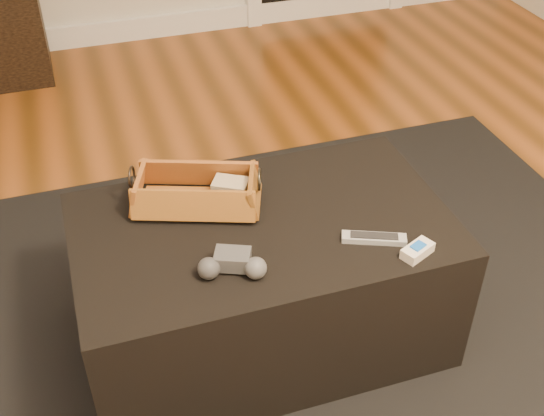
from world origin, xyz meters
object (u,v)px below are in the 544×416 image
object	(u,v)px
ottoman	(263,281)
cream_gadget	(417,250)
game_controller	(232,265)
silver_remote	(374,238)
wicker_basket	(197,193)
tv_remote	(190,201)

from	to	relation	value
ottoman	cream_gadget	xyz separation A→B (m)	(0.33, -0.24, 0.22)
game_controller	silver_remote	world-z (taller)	game_controller
game_controller	cream_gadget	xyz separation A→B (m)	(0.45, -0.08, -0.01)
ottoman	wicker_basket	bearing A→B (deg)	137.90
ottoman	tv_remote	distance (m)	0.31
tv_remote	wicker_basket	xyz separation A→B (m)	(0.02, 0.01, 0.02)
ottoman	silver_remote	distance (m)	0.37
ottoman	silver_remote	world-z (taller)	silver_remote
wicker_basket	cream_gadget	size ratio (longest dim) A/B	3.94
silver_remote	cream_gadget	bearing A→B (deg)	-46.54
tv_remote	ottoman	bearing A→B (deg)	-22.94
cream_gadget	wicker_basket	bearing A→B (deg)	141.85
tv_remote	wicker_basket	bearing A→B (deg)	30.87
ottoman	silver_remote	bearing A→B (deg)	-32.28
silver_remote	game_controller	bearing A→B (deg)	-179.27
wicker_basket	game_controller	xyz separation A→B (m)	(0.02, -0.29, -0.01)
game_controller	cream_gadget	world-z (taller)	game_controller
wicker_basket	cream_gadget	bearing A→B (deg)	-38.15
game_controller	silver_remote	xyz separation A→B (m)	(0.38, 0.00, -0.02)
wicker_basket	cream_gadget	world-z (taller)	wicker_basket
ottoman	game_controller	distance (m)	0.31
game_controller	ottoman	bearing A→B (deg)	52.06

